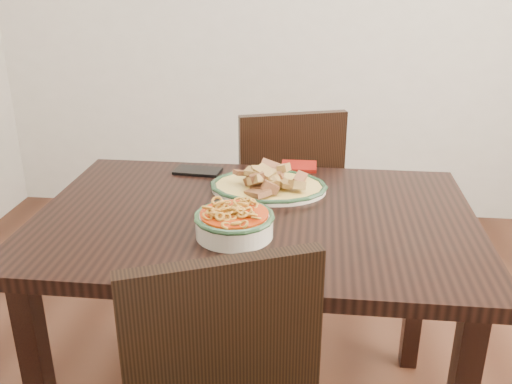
# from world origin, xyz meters

# --- Properties ---
(dining_table) EXTENTS (1.26, 0.84, 0.75)m
(dining_table) POSITION_xyz_m (-0.06, 0.01, 0.66)
(dining_table) COLOR black
(dining_table) RESTS_ON ground
(chair_far) EXTENTS (0.53, 0.53, 0.89)m
(chair_far) POSITION_xyz_m (-0.02, 0.73, 0.50)
(chair_far) COLOR black
(chair_far) RESTS_ON ground
(fish_plate) EXTENTS (0.36, 0.28, 0.11)m
(fish_plate) POSITION_xyz_m (-0.04, 0.19, 0.79)
(fish_plate) COLOR beige
(fish_plate) RESTS_ON dining_table
(noodle_bowl) EXTENTS (0.21, 0.21, 0.08)m
(noodle_bowl) POSITION_xyz_m (-0.10, -0.14, 0.79)
(noodle_bowl) COLOR beige
(noodle_bowl) RESTS_ON dining_table
(smartphone) EXTENTS (0.16, 0.10, 0.01)m
(smartphone) POSITION_xyz_m (-0.30, 0.33, 0.76)
(smartphone) COLOR black
(smartphone) RESTS_ON dining_table
(napkin) EXTENTS (0.12, 0.10, 0.01)m
(napkin) POSITION_xyz_m (0.05, 0.41, 0.76)
(napkin) COLOR maroon
(napkin) RESTS_ON dining_table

